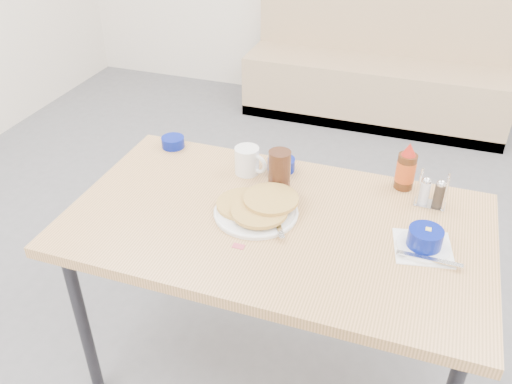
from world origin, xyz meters
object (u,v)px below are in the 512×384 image
(coffee_mug, at_px, (248,160))
(syrup_bottle, at_px, (406,169))
(pancake_plate, at_px, (257,208))
(grits_setting, at_px, (425,241))
(amber_tumbler, at_px, (279,170))
(dining_table, at_px, (276,234))
(butter_bowl, at_px, (281,164))
(booth_bench, at_px, (377,71))
(condiment_caddy, at_px, (431,194))
(creamer_bowl, at_px, (173,142))

(coffee_mug, relative_size, syrup_bottle, 0.74)
(pancake_plate, distance_m, grits_setting, 0.55)
(grits_setting, xyz_separation_m, amber_tumbler, (-0.52, 0.18, 0.04))
(dining_table, relative_size, grits_setting, 6.30)
(pancake_plate, distance_m, coffee_mug, 0.27)
(dining_table, xyz_separation_m, pancake_plate, (-0.07, 0.01, 0.08))
(butter_bowl, relative_size, amber_tumbler, 0.69)
(booth_bench, bearing_deg, butter_bowl, -92.04)
(coffee_mug, bearing_deg, amber_tumbler, -24.00)
(grits_setting, xyz_separation_m, syrup_bottle, (-0.10, 0.33, 0.05))
(condiment_caddy, bearing_deg, booth_bench, 103.96)
(booth_bench, bearing_deg, grits_setting, -79.35)
(dining_table, distance_m, creamer_bowl, 0.65)
(pancake_plate, height_order, syrup_bottle, syrup_bottle)
(amber_tumbler, bearing_deg, booth_bench, 88.81)
(butter_bowl, bearing_deg, dining_table, -75.77)
(creamer_bowl, distance_m, condiment_caddy, 1.03)
(dining_table, height_order, creamer_bowl, creamer_bowl)
(grits_setting, height_order, creamer_bowl, grits_setting)
(coffee_mug, bearing_deg, syrup_bottle, 9.12)
(butter_bowl, xyz_separation_m, syrup_bottle, (0.45, 0.03, 0.06))
(coffee_mug, bearing_deg, booth_bench, 85.22)
(grits_setting, height_order, amber_tumbler, amber_tumbler)
(butter_bowl, xyz_separation_m, condiment_caddy, (0.55, -0.05, 0.02))
(grits_setting, bearing_deg, pancake_plate, 179.39)
(creamer_bowl, distance_m, syrup_bottle, 0.93)
(booth_bench, relative_size, coffee_mug, 14.18)
(coffee_mug, height_order, butter_bowl, coffee_mug)
(booth_bench, distance_m, creamer_bowl, 2.30)
(dining_table, xyz_separation_m, creamer_bowl, (-0.55, 0.34, 0.08))
(dining_table, relative_size, pancake_plate, 4.89)
(pancake_plate, bearing_deg, coffee_mug, 116.58)
(booth_bench, bearing_deg, condiment_caddy, -78.20)
(pancake_plate, bearing_deg, condiment_caddy, 24.09)
(syrup_bottle, bearing_deg, condiment_caddy, -39.58)
(coffee_mug, xyz_separation_m, amber_tumbler, (0.14, -0.06, 0.02))
(booth_bench, relative_size, grits_setting, 8.55)
(amber_tumbler, relative_size, condiment_caddy, 1.20)
(amber_tumbler, distance_m, condiment_caddy, 0.53)
(creamer_bowl, bearing_deg, syrup_bottle, 0.00)
(butter_bowl, bearing_deg, coffee_mug, -150.83)
(dining_table, bearing_deg, creamer_bowl, 148.30)
(pancake_plate, height_order, amber_tumbler, amber_tumbler)
(coffee_mug, distance_m, grits_setting, 0.71)
(dining_table, distance_m, butter_bowl, 0.33)
(dining_table, xyz_separation_m, coffee_mug, (-0.19, 0.25, 0.12))
(butter_bowl, bearing_deg, amber_tumbler, -76.56)
(dining_table, bearing_deg, booth_bench, 90.00)
(coffee_mug, relative_size, amber_tumbler, 0.89)
(condiment_caddy, bearing_deg, amber_tumbler, -170.08)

